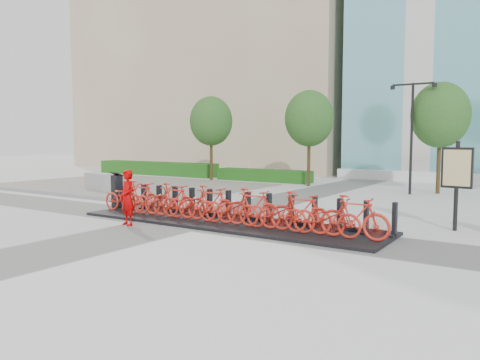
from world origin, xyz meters
The scene contains 28 objects.
ground centered at (0.00, 0.00, 0.00)m, with size 120.00×120.00×0.00m, color silver.
tan_building centered at (-16.00, 26.00, 15.00)m, with size 26.00×16.00×30.00m, color tan.
gravel_patch centered at (-10.00, 7.00, 0.01)m, with size 14.00×14.00×0.00m, color #635A50.
curb centered at (-10.00, 1.90, 0.07)m, with size 14.00×0.25×0.15m, color slate.
hedge_a centered at (-14.00, 13.50, 0.45)m, with size 10.00×1.40×0.90m, color #17661A.
hedge_b centered at (-5.00, 13.20, 0.35)m, with size 6.00×1.20×0.70m, color #17661A.
tree_0 centered at (-8.00, 12.00, 3.59)m, with size 2.60×2.60×5.10m.
tree_1 centered at (-1.50, 12.00, 3.59)m, with size 2.60×2.60×5.10m.
tree_2 centered at (5.00, 12.00, 3.59)m, with size 2.60×2.60×5.10m.
streetlamp centered at (4.00, 11.00, 3.13)m, with size 2.00×0.20×5.00m.
dock_pad centered at (1.30, 0.30, 0.04)m, with size 9.60×2.40×0.08m, color black.
dock_rail_posts centered at (1.72, 0.77, 0.51)m, with size 8.74×0.50×0.85m, color black, non-canonical shape.
bike_0 centered at (-2.60, -0.05, 0.56)m, with size 0.64×1.82×0.96m, color red.
bike_1 centered at (-1.88, -0.05, 0.61)m, with size 0.50×1.77×1.06m, color red.
bike_2 centered at (-1.16, -0.05, 0.56)m, with size 0.64×1.82×0.96m, color red.
bike_3 centered at (-0.44, -0.05, 0.61)m, with size 0.50×1.77×1.06m, color red.
bike_4 centered at (0.28, -0.05, 0.56)m, with size 0.64×1.82×0.96m, color red.
bike_5 centered at (1.00, -0.05, 0.61)m, with size 0.50×1.77×1.06m, color red.
bike_6 centered at (1.72, -0.05, 0.56)m, with size 0.64×1.82×0.96m, color red.
bike_7 centered at (2.44, -0.05, 0.61)m, with size 0.50×1.77×1.06m, color red.
bike_8 centered at (3.16, -0.05, 0.56)m, with size 0.64×1.82×0.96m, color red.
bike_9 centered at (3.88, -0.05, 0.61)m, with size 0.50×1.77×1.06m, color red.
bike_10 centered at (4.60, -0.05, 0.56)m, with size 0.64×1.82×0.96m, color red.
bike_11 centered at (5.32, -0.05, 0.61)m, with size 0.50×1.77×1.06m, color red.
kiosk centered at (-3.50, 0.43, 0.69)m, with size 0.41×0.35×1.27m.
worker_red centered at (-0.96, -1.46, 0.81)m, with size 0.59×0.39×1.62m, color #AB0001.
jersey_barrier centered at (-9.17, 4.42, 0.42)m, with size 2.16×0.59×0.83m, color gray.
map_sign centered at (7.12, 2.89, 1.62)m, with size 0.81×0.20×2.44m.
Camera 1 is at (9.14, -10.88, 2.49)m, focal length 35.00 mm.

